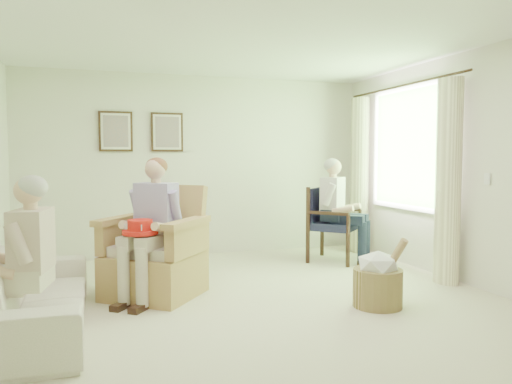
# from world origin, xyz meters

# --- Properties ---
(floor) EXTENTS (5.50, 5.50, 0.00)m
(floor) POSITION_xyz_m (0.00, 0.00, 0.00)
(floor) COLOR beige
(floor) RESTS_ON ground
(back_wall) EXTENTS (5.00, 0.04, 2.60)m
(back_wall) POSITION_xyz_m (0.00, 2.75, 1.30)
(back_wall) COLOR silver
(back_wall) RESTS_ON ground
(front_wall) EXTENTS (5.00, 0.04, 2.60)m
(front_wall) POSITION_xyz_m (0.00, -2.75, 1.30)
(front_wall) COLOR silver
(front_wall) RESTS_ON ground
(right_wall) EXTENTS (0.04, 5.50, 2.60)m
(right_wall) POSITION_xyz_m (2.50, 0.00, 1.30)
(right_wall) COLOR silver
(right_wall) RESTS_ON ground
(ceiling) EXTENTS (5.00, 5.50, 0.02)m
(ceiling) POSITION_xyz_m (0.00, 0.00, 2.60)
(ceiling) COLOR white
(ceiling) RESTS_ON back_wall
(window) EXTENTS (0.13, 2.50, 1.63)m
(window) POSITION_xyz_m (2.46, 1.20, 1.58)
(window) COLOR #2D6B23
(window) RESTS_ON right_wall
(curtain_left) EXTENTS (0.34, 0.34, 2.30)m
(curtain_left) POSITION_xyz_m (2.33, 0.22, 1.15)
(curtain_left) COLOR #FFF4C7
(curtain_left) RESTS_ON ground
(curtain_right) EXTENTS (0.34, 0.34, 2.30)m
(curtain_right) POSITION_xyz_m (2.33, 2.18, 1.15)
(curtain_right) COLOR #FFF4C7
(curtain_right) RESTS_ON ground
(framed_print_left) EXTENTS (0.45, 0.05, 0.55)m
(framed_print_left) POSITION_xyz_m (-1.15, 2.71, 1.78)
(framed_print_left) COLOR #382114
(framed_print_left) RESTS_ON back_wall
(framed_print_right) EXTENTS (0.45, 0.05, 0.55)m
(framed_print_right) POSITION_xyz_m (-0.45, 2.71, 1.78)
(framed_print_right) COLOR #382114
(framed_print_right) RESTS_ON back_wall
(wicker_armchair) EXTENTS (0.88, 0.88, 1.13)m
(wicker_armchair) POSITION_xyz_m (-0.88, 0.74, 0.36)
(wicker_armchair) COLOR tan
(wicker_armchair) RESTS_ON ground
(wood_armchair) EXTENTS (0.65, 0.61, 1.00)m
(wood_armchair) POSITION_xyz_m (1.67, 1.78, 0.55)
(wood_armchair) COLOR black
(wood_armchair) RESTS_ON ground
(sofa) EXTENTS (2.07, 0.81, 0.60)m
(sofa) POSITION_xyz_m (-1.95, -0.04, 0.30)
(sofa) COLOR silver
(sofa) RESTS_ON ground
(person_wicker) EXTENTS (0.40, 0.62, 1.39)m
(person_wicker) POSITION_xyz_m (-0.88, 0.59, 0.83)
(person_wicker) COLOR beige
(person_wicker) RESTS_ON ground
(person_dark) EXTENTS (0.40, 0.63, 1.38)m
(person_dark) POSITION_xyz_m (1.67, 1.62, 0.81)
(person_dark) COLOR #171D33
(person_dark) RESTS_ON ground
(person_sofa) EXTENTS (0.42, 0.62, 1.26)m
(person_sofa) POSITION_xyz_m (-1.95, -0.40, 0.72)
(person_sofa) COLOR beige
(person_sofa) RESTS_ON ground
(red_hat) EXTENTS (0.34, 0.34, 0.14)m
(red_hat) POSITION_xyz_m (-1.04, 0.44, 0.74)
(red_hat) COLOR red
(red_hat) RESTS_ON person_wicker
(hatbox) EXTENTS (0.50, 0.50, 0.69)m
(hatbox) POSITION_xyz_m (1.10, -0.33, 0.27)
(hatbox) COLOR tan
(hatbox) RESTS_ON ground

